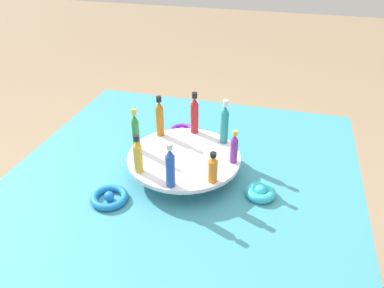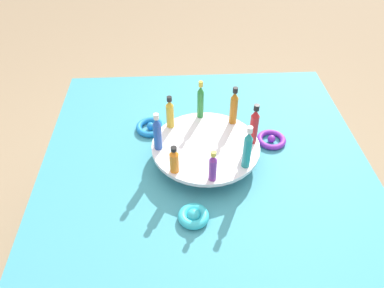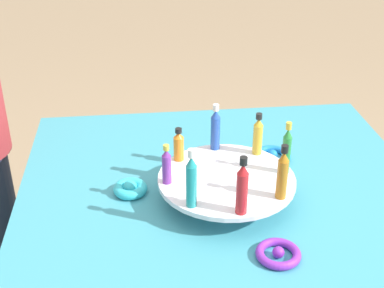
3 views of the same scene
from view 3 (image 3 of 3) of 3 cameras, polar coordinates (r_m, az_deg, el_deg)
display_stand at (r=1.33m, az=3.69°, el=-4.27°), size 0.34×0.34×0.06m
bottle_green at (r=1.33m, az=10.05°, el=-0.63°), size 0.02×0.02×0.14m
bottle_gold at (r=1.41m, az=7.04°, el=0.92°), size 0.03×0.03×0.12m
bottle_blue at (r=1.42m, az=2.51°, el=1.64°), size 0.03×0.03×0.13m
bottle_orange at (r=1.37m, az=-1.43°, el=-0.16°), size 0.03×0.03×0.09m
bottle_purple at (r=1.28m, az=-2.72°, el=-2.31°), size 0.02×0.02×0.10m
bottle_teal at (r=1.18m, az=-0.07°, el=-3.91°), size 0.02×0.02×0.15m
bottle_red at (r=1.17m, az=5.37°, el=-4.66°), size 0.03×0.03×0.14m
bottle_amber at (r=1.23m, az=9.62°, el=-3.18°), size 0.03×0.03×0.14m
ribbon_bow_blue at (r=1.53m, az=8.57°, el=-1.24°), size 0.10×0.10×0.03m
ribbon_bow_teal at (r=1.38m, az=-6.59°, el=-4.72°), size 0.09×0.09×0.04m
ribbon_bow_purple at (r=1.19m, az=9.19°, el=-11.46°), size 0.10×0.10×0.03m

